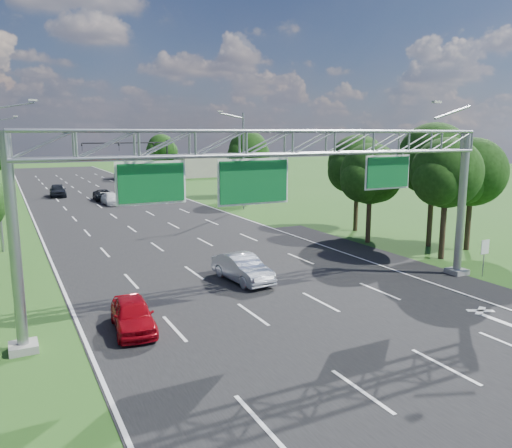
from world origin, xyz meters
TOP-DOWN VIEW (x-y plane):
  - ground at (0.00, 30.00)m, footprint 220.00×220.00m
  - road at (0.00, 30.00)m, footprint 18.00×180.00m
  - road_flare at (10.20, 14.00)m, footprint 3.00×30.00m
  - sign_gantry at (0.33, 12.00)m, footprint 23.50×1.00m
  - regulatory_sign at (12.40, 10.98)m, footprint 0.60×0.08m
  - traffic_signal at (7.48, 65.00)m, footprint 12.21×0.24m
  - streetlight_r_mid at (11.30, 40.00)m, footprint 2.97×0.22m
  - tree_cluster_right at (14.80, 19.19)m, footprint 9.91×14.60m
  - tree_verge_rd at (16.08, 48.04)m, footprint 5.76×4.80m
  - tree_verge_re at (14.08, 78.04)m, footprint 5.76×4.80m
  - building_right at (24.00, 82.00)m, footprint 12.00×9.00m
  - red_coupe at (-6.92, 12.16)m, footprint 1.95×4.02m
  - silver_sedan at (0.02, 16.33)m, footprint 1.96×4.54m
  - car_queue_a at (-0.31, 49.83)m, footprint 1.94×4.40m
  - car_queue_b at (-0.44, 54.05)m, footprint 2.29×4.59m
  - car_queue_c at (-4.93, 60.24)m, footprint 2.19×4.85m
  - car_queue_d at (3.25, 51.33)m, footprint 1.84×4.49m
  - box_truck at (8.00, 80.97)m, footprint 2.48×7.54m

SIDE VIEW (x-z plane):
  - ground at x=0.00m, z-range 0.00..0.00m
  - road at x=0.00m, z-range -0.01..0.01m
  - road_flare at x=10.20m, z-range -0.01..0.01m
  - car_queue_b at x=-0.44m, z-range 0.00..1.25m
  - car_queue_a at x=-0.31m, z-range 0.00..1.26m
  - red_coupe at x=-6.92m, z-range 0.00..1.32m
  - car_queue_d at x=3.25m, z-range 0.00..1.45m
  - silver_sedan at x=0.02m, z-range 0.00..1.46m
  - car_queue_c at x=-4.93m, z-range 0.00..1.62m
  - box_truck at x=8.00m, z-range -0.06..2.75m
  - regulatory_sign at x=12.40m, z-range 0.46..2.56m
  - building_right at x=24.00m, z-range 0.00..4.00m
  - traffic_signal at x=7.48m, z-range 1.67..8.67m
  - tree_verge_re at x=14.08m, z-range 1.28..9.12m
  - tree_cluster_right at x=14.80m, z-range 0.97..9.65m
  - streetlight_r_mid at x=11.30m, z-range 0.50..10.66m
  - tree_verge_rd at x=16.08m, z-range 1.49..9.77m
  - sign_gantry at x=0.33m, z-range 2.11..11.67m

